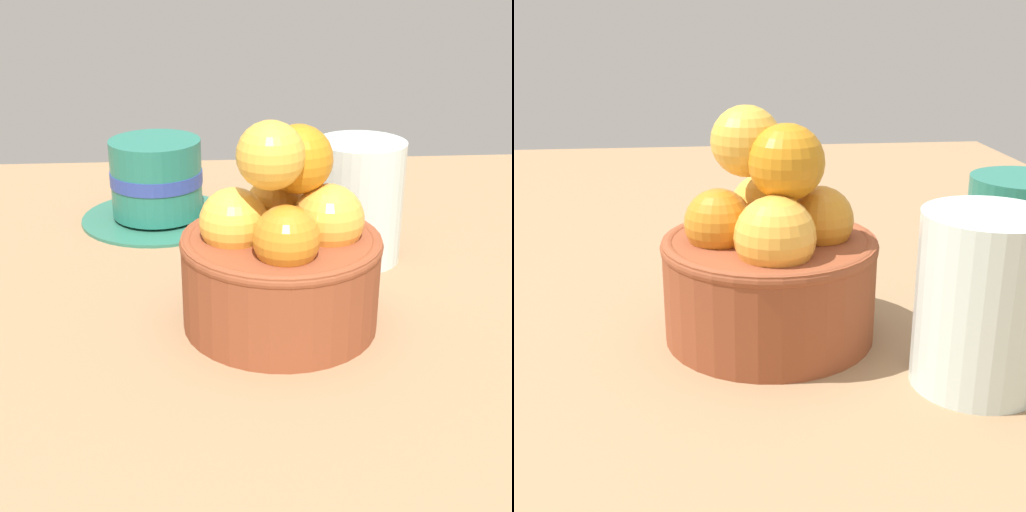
# 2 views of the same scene
# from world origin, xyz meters

# --- Properties ---
(ground_plane) EXTENTS (1.38, 0.84, 0.04)m
(ground_plane) POSITION_xyz_m (0.00, 0.00, -0.02)
(ground_plane) COLOR #997551
(terracotta_bowl) EXTENTS (0.14, 0.14, 0.15)m
(terracotta_bowl) POSITION_xyz_m (-0.00, 0.00, 0.05)
(terracotta_bowl) COLOR brown
(terracotta_bowl) RESTS_ON ground_plane
(coffee_cup) EXTENTS (0.15, 0.15, 0.08)m
(coffee_cup) POSITION_xyz_m (0.10, -0.22, 0.04)
(coffee_cup) COLOR #2D6E58
(coffee_cup) RESTS_ON ground_plane
(water_glass) EXTENTS (0.08, 0.08, 0.10)m
(water_glass) POSITION_xyz_m (-0.08, -0.11, 0.05)
(water_glass) COLOR silver
(water_glass) RESTS_ON ground_plane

